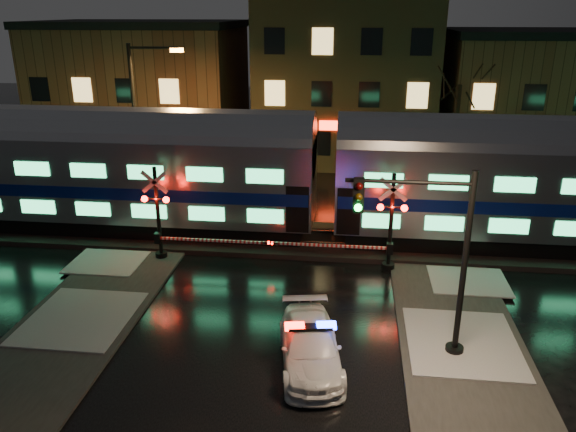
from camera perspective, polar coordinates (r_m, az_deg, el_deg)
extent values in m
plane|color=black|center=(21.91, -1.22, -7.65)|extent=(120.00, 120.00, 0.00)
cube|color=black|center=(26.35, 0.28, -2.36)|extent=(90.00, 4.20, 0.24)
cube|color=#2D2D2D|center=(19.05, -24.38, -14.16)|extent=(4.00, 20.00, 0.12)
cube|color=#2D2D2D|center=(17.07, 18.97, -17.69)|extent=(4.00, 20.00, 0.12)
cube|color=#543320|center=(44.45, -14.37, 12.21)|extent=(14.00, 10.00, 9.00)
cube|color=brown|center=(41.92, 5.89, 13.99)|extent=(12.00, 11.00, 11.50)
cube|color=#543320|center=(43.37, 23.54, 10.66)|extent=(12.00, 10.00, 8.50)
cube|color=black|center=(29.63, -22.29, -0.25)|extent=(24.00, 2.40, 0.80)
cube|color=#B7BAC1|center=(28.96, -22.89, 4.01)|extent=(25.00, 3.05, 3.80)
cube|color=navy|center=(29.07, -22.78, 3.26)|extent=(24.75, 3.09, 0.55)
cube|color=#42FB93|center=(28.00, -24.07, 0.85)|extent=(21.00, 0.05, 0.62)
cube|color=#42FB93|center=(27.51, -24.60, 4.38)|extent=(21.00, 0.05, 0.62)
cylinder|color=#B7BAC1|center=(28.58, -23.35, 7.28)|extent=(25.00, 3.05, 3.05)
imported|color=white|center=(17.50, 2.27, -13.10)|extent=(2.50, 4.63, 1.27)
cube|color=black|center=(17.13, 2.30, -11.21)|extent=(1.36, 0.56, 0.08)
cube|color=#FF0C05|center=(17.08, 0.68, -11.15)|extent=(0.63, 0.39, 0.15)
cube|color=#1426FF|center=(17.16, 3.92, -11.04)|extent=(0.63, 0.39, 0.15)
cylinder|color=black|center=(23.87, 10.12, -5.10)|extent=(0.53, 0.53, 0.32)
cylinder|color=black|center=(23.12, 10.42, -0.74)|extent=(0.17, 0.17, 4.20)
sphere|color=#FF0C05|center=(22.67, 9.36, 0.88)|extent=(0.27, 0.27, 0.27)
sphere|color=#FF0C05|center=(22.74, 11.74, 0.78)|extent=(0.27, 0.27, 0.27)
cube|color=white|center=(23.22, 3.81, -3.00)|extent=(5.25, 0.10, 0.10)
cube|color=black|center=(23.26, 10.29, -3.26)|extent=(0.25, 0.30, 0.45)
cylinder|color=black|center=(25.16, -12.72, -3.93)|extent=(0.52, 0.52, 0.31)
cylinder|color=black|center=(24.46, -13.06, 0.18)|extent=(0.17, 0.17, 4.15)
sphere|color=#FF0C05|center=(24.23, -14.38, 1.69)|extent=(0.27, 0.27, 0.27)
sphere|color=#FF0C05|center=(23.91, -12.29, 1.62)|extent=(0.27, 0.27, 0.27)
cube|color=white|center=(23.86, -7.19, -2.50)|extent=(5.19, 0.10, 0.10)
cube|color=black|center=(24.59, -13.07, -2.18)|extent=(0.25, 0.30, 0.45)
cylinder|color=black|center=(18.92, 16.52, -12.96)|extent=(0.56, 0.56, 0.30)
cylinder|color=black|center=(17.56, 17.45, -5.09)|extent=(0.18, 0.18, 6.03)
cylinder|color=black|center=(16.38, 12.17, 3.38)|extent=(3.62, 0.12, 0.12)
cube|color=black|center=(16.28, 7.18, 2.10)|extent=(0.32, 0.28, 1.00)
sphere|color=#0CFF3F|center=(16.23, 7.13, 0.84)|extent=(0.22, 0.22, 0.22)
cylinder|color=black|center=(30.96, -15.17, 8.54)|extent=(0.22, 0.22, 8.67)
cylinder|color=black|center=(29.98, -13.51, 16.29)|extent=(2.60, 0.13, 0.13)
cube|color=orange|center=(29.61, -11.23, 16.20)|extent=(0.60, 0.30, 0.20)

